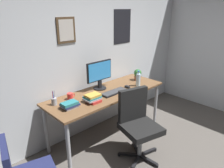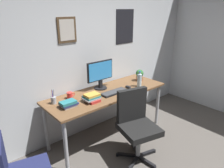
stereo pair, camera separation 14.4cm
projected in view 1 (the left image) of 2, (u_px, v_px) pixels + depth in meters
name	position (u px, v px, depth m)	size (l,w,h in m)	color
wall_back	(94.00, 51.00, 3.26)	(4.40, 0.10, 2.60)	silver
desk	(107.00, 96.00, 3.12)	(1.90, 0.67, 0.76)	brown
office_chair	(138.00, 121.00, 2.75)	(0.58, 0.59, 0.95)	black
monitor	(99.00, 74.00, 3.14)	(0.46, 0.20, 0.43)	black
keyboard	(114.00, 92.00, 3.05)	(0.43, 0.15, 0.03)	black
computer_mouse	(127.00, 87.00, 3.25)	(0.06, 0.11, 0.04)	black
water_bottle	(138.00, 80.00, 3.29)	(0.07, 0.07, 0.25)	silver
coffee_mug_near	(70.00, 96.00, 2.82)	(0.12, 0.08, 0.09)	red
potted_plant	(138.00, 74.00, 3.56)	(0.13, 0.13, 0.19)	brown
pen_cup	(54.00, 101.00, 2.66)	(0.07, 0.07, 0.20)	#9EA0A5
book_stack_left	(70.00, 105.00, 2.59)	(0.22, 0.17, 0.08)	gray
book_stack_right	(93.00, 98.00, 2.75)	(0.22, 0.19, 0.10)	#B22D28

